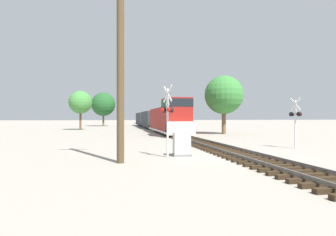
% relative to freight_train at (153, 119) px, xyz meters
% --- Properties ---
extents(ground_plane, '(400.00, 400.00, 0.00)m').
position_rel_freight_train_xyz_m(ground_plane, '(0.00, -35.96, -1.84)').
color(ground_plane, gray).
extents(rail_track_bed, '(2.60, 160.00, 0.31)m').
position_rel_freight_train_xyz_m(rail_track_bed, '(0.00, -35.96, -1.71)').
color(rail_track_bed, black).
rests_on(rail_track_bed, ground).
extents(freight_train, '(2.96, 47.92, 4.42)m').
position_rel_freight_train_xyz_m(freight_train, '(0.00, 0.00, 0.00)').
color(freight_train, maroon).
rests_on(freight_train, ground).
extents(crossing_signal_near, '(0.59, 1.00, 3.95)m').
position_rel_freight_train_xyz_m(crossing_signal_near, '(-4.10, -35.28, 0.53)').
color(crossing_signal_near, silver).
rests_on(crossing_signal_near, ground).
extents(crossing_signal_far, '(0.42, 1.01, 3.59)m').
position_rel_freight_train_xyz_m(crossing_signal_far, '(5.59, -33.00, 0.35)').
color(crossing_signal_far, silver).
rests_on(crossing_signal_far, ground).
extents(relay_cabinet, '(1.04, 0.61, 1.34)m').
position_rel_freight_train_xyz_m(relay_cabinet, '(-3.19, -34.96, -1.18)').
color(relay_cabinet, slate).
rests_on(relay_cabinet, ground).
extents(utility_pole, '(1.80, 0.35, 9.83)m').
position_rel_freight_train_xyz_m(utility_pole, '(-6.65, -36.57, 3.16)').
color(utility_pole, '#4C3A23').
rests_on(utility_pole, ground).
extents(tree_far_right, '(5.06, 5.06, 7.69)m').
position_rel_freight_train_xyz_m(tree_far_right, '(7.05, -17.03, 3.28)').
color(tree_far_right, brown).
rests_on(tree_far_right, ground).
extents(tree_mid_background, '(4.01, 4.01, 6.85)m').
position_rel_freight_train_xyz_m(tree_mid_background, '(-12.99, -1.39, 2.99)').
color(tree_mid_background, brown).
rests_on(tree_mid_background, ground).
extents(tree_deep_background, '(5.88, 5.88, 8.43)m').
position_rel_freight_train_xyz_m(tree_deep_background, '(-9.99, 17.90, 3.63)').
color(tree_deep_background, brown).
rests_on(tree_deep_background, ground).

